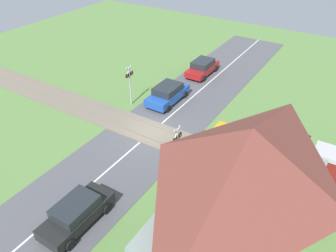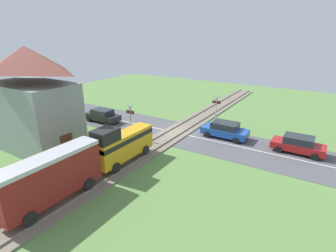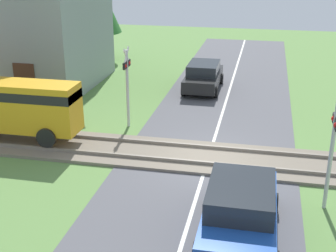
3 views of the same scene
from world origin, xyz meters
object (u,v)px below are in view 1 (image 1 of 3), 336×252
object	(u,v)px
train	(314,168)
crossing_signal_east_approach	(177,145)
car_far_side	(77,213)
pedestrian_by_station	(253,200)
crossing_signal_west_approach	(130,81)
car_near_crossing	(168,93)
station_building	(236,228)
car_behind_queue	(202,67)

from	to	relation	value
train	crossing_signal_east_approach	bearing A→B (deg)	-70.15
car_far_side	pedestrian_by_station	world-z (taller)	pedestrian_by_station
car_far_side	crossing_signal_west_approach	xyz separation A→B (m)	(-11.60, -5.30, 1.43)
train	crossing_signal_west_approach	world-z (taller)	crossing_signal_west_approach
pedestrian_by_station	car_near_crossing	bearing A→B (deg)	-126.75
train	car_far_side	distance (m)	13.34
car_near_crossing	pedestrian_by_station	world-z (taller)	pedestrian_by_station
car_far_side	crossing_signal_west_approach	world-z (taller)	crossing_signal_west_approach
train	pedestrian_by_station	xyz separation A→B (m)	(3.12, -2.31, -1.11)
crossing_signal_west_approach	pedestrian_by_station	size ratio (longest dim) A/B	2.11
station_building	crossing_signal_east_approach	bearing A→B (deg)	-133.63
station_building	pedestrian_by_station	bearing A→B (deg)	-172.71
car_behind_queue	crossing_signal_west_approach	xyz separation A→B (m)	(8.50, -2.42, 1.43)
car_behind_queue	station_building	xyz separation A→B (m)	(19.38, 11.08, 3.49)
train	car_behind_queue	xyz separation A→B (m)	(-11.19, -12.74, -1.08)
car_near_crossing	car_behind_queue	world-z (taller)	car_near_crossing
car_far_side	car_behind_queue	world-z (taller)	car_behind_queue
station_building	crossing_signal_west_approach	bearing A→B (deg)	-128.85
car_behind_queue	crossing_signal_east_approach	size ratio (longest dim) A/B	1.21
car_near_crossing	car_behind_queue	distance (m)	6.51
crossing_signal_west_approach	crossing_signal_east_approach	xyz separation A→B (m)	(5.37, 7.73, 0.00)
train	car_behind_queue	world-z (taller)	train
car_far_side	station_building	size ratio (longest dim) A/B	0.48
crossing_signal_west_approach	crossing_signal_east_approach	size ratio (longest dim) A/B	1.00
car_near_crossing	car_far_side	size ratio (longest dim) A/B	1.05
car_behind_queue	crossing_signal_west_approach	bearing A→B (deg)	-15.91
car_near_crossing	crossing_signal_east_approach	distance (m)	9.18
car_near_crossing	crossing_signal_west_approach	world-z (taller)	crossing_signal_west_approach
car_behind_queue	station_building	bearing A→B (deg)	29.76
crossing_signal_west_approach	car_near_crossing	bearing A→B (deg)	129.40
car_near_crossing	crossing_signal_west_approach	distance (m)	3.44
car_near_crossing	crossing_signal_east_approach	xyz separation A→B (m)	(7.36, 5.30, 1.40)
car_far_side	crossing_signal_east_approach	xyz separation A→B (m)	(-6.23, 2.42, 1.43)
crossing_signal_east_approach	car_far_side	bearing A→B (deg)	-21.26
car_behind_queue	station_building	size ratio (longest dim) A/B	0.48
car_far_side	crossing_signal_east_approach	world-z (taller)	crossing_signal_east_approach
car_far_side	train	bearing A→B (deg)	132.10
car_behind_queue	pedestrian_by_station	distance (m)	17.71
car_behind_queue	pedestrian_by_station	bearing A→B (deg)	36.11
car_far_side	crossing_signal_east_approach	distance (m)	6.83
crossing_signal_west_approach	car_far_side	bearing A→B (deg)	24.57
train	crossing_signal_west_approach	size ratio (longest dim) A/B	3.47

